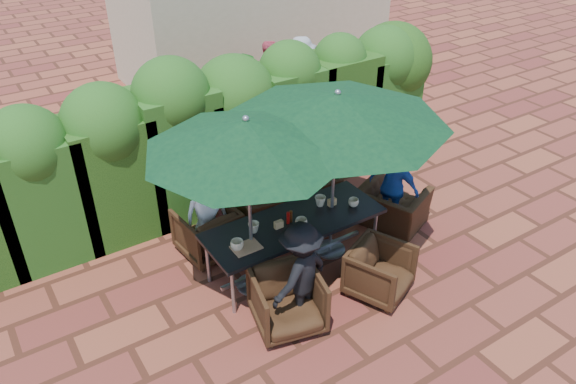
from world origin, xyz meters
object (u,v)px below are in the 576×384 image
umbrella_right (337,108)px  chair_far_right (307,191)px  umbrella_left (246,136)px  chair_near_left (287,298)px  chair_far_mid (264,207)px  dining_table (294,226)px  chair_end_right (393,201)px  chair_far_left (207,229)px  chair_near_right (380,269)px

umbrella_right → chair_far_right: bearing=74.7°
umbrella_left → chair_near_left: umbrella_left is taller
umbrella_right → chair_far_mid: umbrella_right is taller
dining_table → chair_far_mid: (0.10, 0.95, -0.28)m
dining_table → chair_end_right: (1.80, 0.03, -0.26)m
chair_far_right → umbrella_left: bearing=33.2°
umbrella_left → chair_far_left: (-0.17, 0.96, -1.82)m
chair_far_left → chair_far_right: size_ratio=0.99×
umbrella_right → chair_near_right: 2.11m
chair_end_right → chair_far_mid: bearing=39.1°
chair_far_right → chair_near_left: size_ratio=0.98×
chair_far_left → chair_far_mid: 0.95m
chair_far_mid → chair_near_right: chair_far_mid is taller
chair_far_left → chair_near_right: bearing=121.8°
chair_far_mid → chair_near_left: bearing=76.7°
chair_far_left → chair_end_right: bearing=156.0°
chair_near_right → umbrella_left: bearing=119.1°
chair_far_left → chair_far_right: 1.73m
umbrella_right → chair_near_right: size_ratio=3.82×
chair_far_mid → chair_far_right: chair_far_right is taller
chair_far_left → chair_near_right: size_ratio=1.05×
chair_far_left → chair_end_right: chair_end_right is taller
umbrella_right → chair_far_right: (0.26, 0.96, -1.82)m
chair_far_mid → chair_end_right: size_ratio=0.84×
chair_far_left → chair_end_right: 2.79m
chair_near_right → chair_far_left: bearing=103.3°
chair_far_mid → chair_near_left: chair_near_left is taller
umbrella_right → umbrella_left: bearing=-178.0°
chair_near_right → chair_end_right: size_ratio=0.79×
umbrella_right → dining_table: bearing=-179.5°
chair_far_left → chair_near_left: size_ratio=0.97×
umbrella_left → chair_near_right: (1.31, -0.99, -1.84)m
dining_table → chair_near_left: size_ratio=3.01×
umbrella_left → chair_near_left: (0.01, -0.83, -1.81)m
umbrella_right → chair_end_right: bearing=1.2°
dining_table → chair_far_left: bearing=132.5°
dining_table → umbrella_left: (-0.68, -0.04, 1.54)m
chair_far_mid → chair_near_left: 1.97m
umbrella_left → chair_far_mid: size_ratio=3.09×
umbrella_right → chair_near_left: (-1.29, -0.87, -1.81)m
chair_far_right → chair_near_left: 2.40m
dining_table → chair_far_right: size_ratio=3.07×
chair_end_right → chair_far_right: bearing=21.8°
umbrella_right → chair_end_right: umbrella_right is taller
chair_far_left → chair_far_right: chair_far_right is taller
dining_table → chair_end_right: 1.82m
dining_table → umbrella_left: umbrella_left is taller
chair_far_mid → chair_far_right: (0.79, 0.01, 0.00)m
dining_table → chair_far_left: (-0.84, 0.92, -0.28)m
dining_table → chair_near_right: 1.25m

